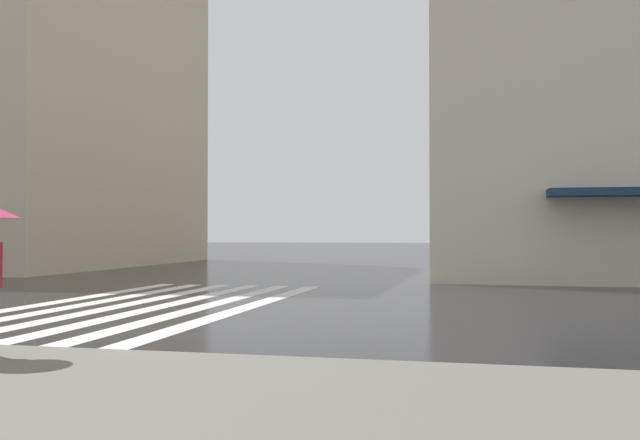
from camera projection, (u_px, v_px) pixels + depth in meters
name	position (u px, v px, depth m)	size (l,w,h in m)	color
ground_plane	(171.00, 330.00, 12.79)	(220.00, 220.00, 0.00)	black
zebra_crossing	(148.00, 305.00, 17.23)	(13.00, 5.50, 0.01)	silver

